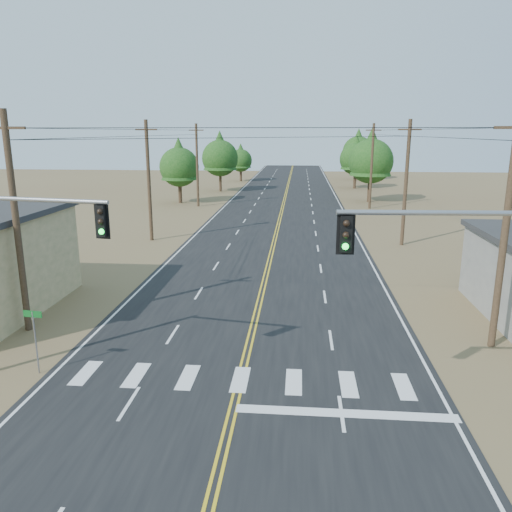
# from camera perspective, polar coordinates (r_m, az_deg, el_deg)

# --- Properties ---
(road) EXTENTS (15.00, 200.00, 0.02)m
(road) POSITION_cam_1_polar(r_m,az_deg,el_deg) (39.98, 1.92, 0.97)
(road) COLOR black
(road) RESTS_ON ground
(utility_pole_left_near) EXTENTS (1.80, 0.30, 10.00)m
(utility_pole_left_near) POSITION_cam_1_polar(r_m,az_deg,el_deg) (24.69, -25.72, 3.48)
(utility_pole_left_near) COLOR #4C3826
(utility_pole_left_near) RESTS_ON ground
(utility_pole_left_mid) EXTENTS (1.80, 0.30, 10.00)m
(utility_pole_left_mid) POSITION_cam_1_polar(r_m,az_deg,el_deg) (42.95, -12.15, 8.48)
(utility_pole_left_mid) COLOR #4C3826
(utility_pole_left_mid) RESTS_ON ground
(utility_pole_left_far) EXTENTS (1.80, 0.30, 10.00)m
(utility_pole_left_far) POSITION_cam_1_polar(r_m,az_deg,el_deg) (62.29, -6.74, 10.33)
(utility_pole_left_far) COLOR #4C3826
(utility_pole_left_far) RESTS_ON ground
(utility_pole_right_near) EXTENTS (1.80, 0.30, 10.00)m
(utility_pole_right_near) POSITION_cam_1_polar(r_m,az_deg,el_deg) (22.86, 26.59, 2.64)
(utility_pole_right_near) COLOR #4C3826
(utility_pole_right_near) RESTS_ON ground
(utility_pole_right_mid) EXTENTS (1.80, 0.30, 10.00)m
(utility_pole_right_mid) POSITION_cam_1_polar(r_m,az_deg,el_deg) (41.93, 16.77, 8.08)
(utility_pole_right_mid) COLOR #4C3826
(utility_pole_right_mid) RESTS_ON ground
(utility_pole_right_far) EXTENTS (1.80, 0.30, 10.00)m
(utility_pole_right_far) POSITION_cam_1_polar(r_m,az_deg,el_deg) (61.59, 13.08, 10.03)
(utility_pole_right_far) COLOR #4C3826
(utility_pole_right_far) RESTS_ON ground
(signal_mast_left) EXTENTS (5.54, 1.25, 6.97)m
(signal_mast_left) POSITION_cam_1_polar(r_m,az_deg,el_deg) (19.82, -25.84, -0.05)
(signal_mast_left) COLOR gray
(signal_mast_left) RESTS_ON ground
(signal_mast_right) EXTENTS (6.40, 0.66, 7.01)m
(signal_mast_right) POSITION_cam_1_polar(r_m,az_deg,el_deg) (16.00, 24.81, -2.75)
(signal_mast_right) COLOR gray
(signal_mast_right) RESTS_ON ground
(street_sign) EXTENTS (0.76, 0.11, 2.55)m
(street_sign) POSITION_cam_1_polar(r_m,az_deg,el_deg) (20.79, -23.98, -7.92)
(street_sign) COLOR gray
(street_sign) RESTS_ON ground
(tree_left_near) EXTENTS (5.03, 5.03, 8.38)m
(tree_left_near) POSITION_cam_1_polar(r_m,az_deg,el_deg) (65.73, -8.79, 10.46)
(tree_left_near) COLOR #3F2D1E
(tree_left_near) RESTS_ON ground
(tree_left_mid) EXTENTS (5.54, 5.54, 9.23)m
(tree_left_mid) POSITION_cam_1_polar(r_m,az_deg,el_deg) (78.03, -4.14, 11.51)
(tree_left_mid) COLOR #3F2D1E
(tree_left_mid) RESTS_ON ground
(tree_left_far) EXTENTS (4.18, 4.18, 6.96)m
(tree_left_far) POSITION_cam_1_polar(r_m,az_deg,el_deg) (94.29, -1.76, 11.12)
(tree_left_far) COLOR #3F2D1E
(tree_left_far) RESTS_ON ground
(tree_right_near) EXTENTS (5.77, 5.77, 9.62)m
(tree_right_near) POSITION_cam_1_polar(r_m,az_deg,el_deg) (67.55, 13.02, 11.01)
(tree_right_near) COLOR #3F2D1E
(tree_right_near) RESTS_ON ground
(tree_right_mid) EXTENTS (5.16, 5.16, 8.60)m
(tree_right_mid) POSITION_cam_1_polar(r_m,az_deg,el_deg) (83.65, 11.35, 11.18)
(tree_right_mid) COLOR #3F2D1E
(tree_right_mid) RESTS_ON ground
(tree_right_far) EXTENTS (5.80, 5.80, 9.66)m
(tree_right_far) POSITION_cam_1_polar(r_m,az_deg,el_deg) (99.13, 11.59, 11.96)
(tree_right_far) COLOR #3F2D1E
(tree_right_far) RESTS_ON ground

